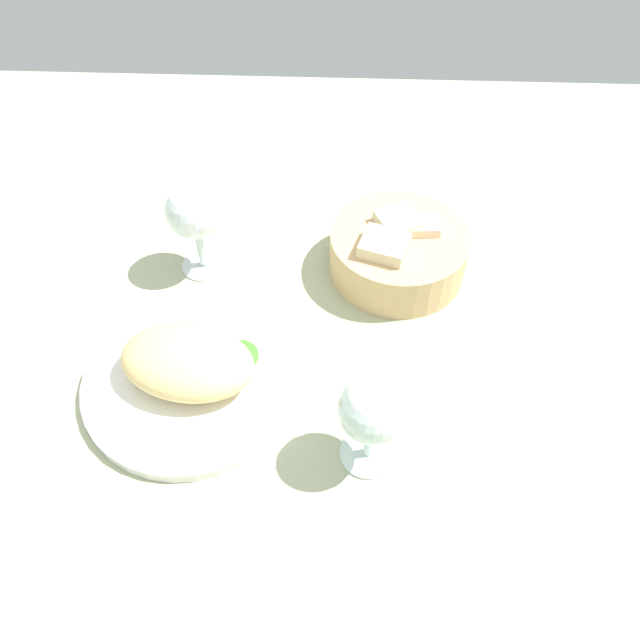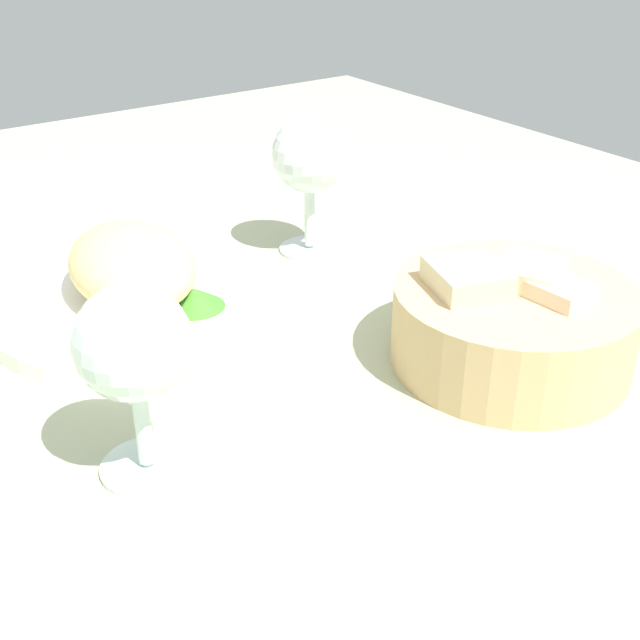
{
  "view_description": "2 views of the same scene",
  "coord_description": "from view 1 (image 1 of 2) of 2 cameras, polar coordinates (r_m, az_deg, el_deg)",
  "views": [
    {
      "loc": [
        6.7,
        -36.25,
        58.06
      ],
      "look_at": [
        4.84,
        8.43,
        4.96
      ],
      "focal_mm": 35.04,
      "sensor_mm": 36.0,
      "label": 1
    },
    {
      "loc": [
        48.3,
        -19.34,
        31.75
      ],
      "look_at": [
        7.8,
        9.25,
        4.53
      ],
      "focal_mm": 45.96,
      "sensor_mm": 36.0,
      "label": 2
    }
  ],
  "objects": [
    {
      "name": "ground_plane",
      "position": [
        0.7,
        -4.32,
        -8.36
      ],
      "size": [
        140.0,
        140.0,
        2.0
      ],
      "primitive_type": "cube",
      "color": "#AAB18B"
    },
    {
      "name": "bread_basket",
      "position": [
        0.8,
        7.09,
        6.24
      ],
      "size": [
        17.37,
        17.37,
        7.71
      ],
      "color": "tan",
      "rests_on": "ground_plane"
    },
    {
      "name": "lettuce_garnish",
      "position": [
        0.71,
        -7.59,
        -2.88
      ],
      "size": [
        4.82,
        4.82,
        1.64
      ],
      "primitive_type": "cone",
      "color": "#3E8729",
      "rests_on": "plate"
    },
    {
      "name": "plate",
      "position": [
        0.71,
        -11.58,
        -5.36
      ],
      "size": [
        24.07,
        24.07,
        1.4
      ],
      "primitive_type": "cylinder",
      "color": "white",
      "rests_on": "ground_plane"
    },
    {
      "name": "omelette",
      "position": [
        0.68,
        -12.01,
        -3.75
      ],
      "size": [
        16.23,
        12.26,
        5.35
      ],
      "primitive_type": "ellipsoid",
      "rotation": [
        0.0,
        0.0,
        -0.18
      ],
      "color": "#F0CF82",
      "rests_on": "plate"
    },
    {
      "name": "wine_glass_far",
      "position": [
        0.78,
        -11.4,
        9.41
      ],
      "size": [
        6.88,
        6.88,
        12.77
      ],
      "color": "silver",
      "rests_on": "ground_plane"
    },
    {
      "name": "wine_glass_near",
      "position": [
        0.59,
        4.83,
        -8.36
      ],
      "size": [
        6.72,
        6.72,
        12.18
      ],
      "color": "silver",
      "rests_on": "ground_plane"
    }
  ]
}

